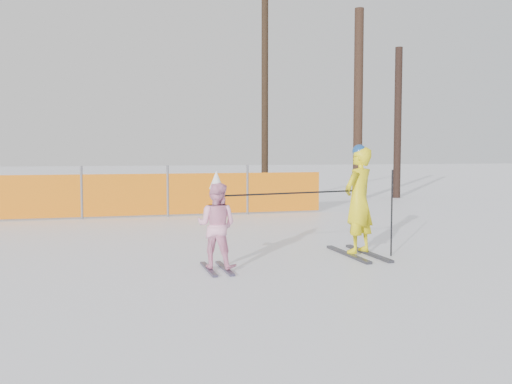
% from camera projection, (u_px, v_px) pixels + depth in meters
% --- Properties ---
extents(ground, '(120.00, 120.00, 0.00)m').
position_uv_depth(ground, '(266.00, 268.00, 7.70)').
color(ground, white).
rests_on(ground, ground).
extents(adult, '(0.70, 1.45, 1.68)m').
position_uv_depth(adult, '(359.00, 200.00, 8.63)').
color(adult, black).
rests_on(adult, ground).
extents(child, '(0.70, 0.93, 1.32)m').
position_uv_depth(child, '(217.00, 225.00, 7.55)').
color(child, black).
rests_on(child, ground).
extents(ski_poles, '(2.64, 0.47, 1.30)m').
position_uv_depth(ski_poles, '(332.00, 201.00, 8.26)').
color(ski_poles, black).
rests_on(ski_poles, ground).
extents(tree_trunks, '(5.27, 1.30, 6.20)m').
position_uv_depth(tree_trunks, '(350.00, 110.00, 18.31)').
color(tree_trunks, '#311F15').
rests_on(tree_trunks, ground).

